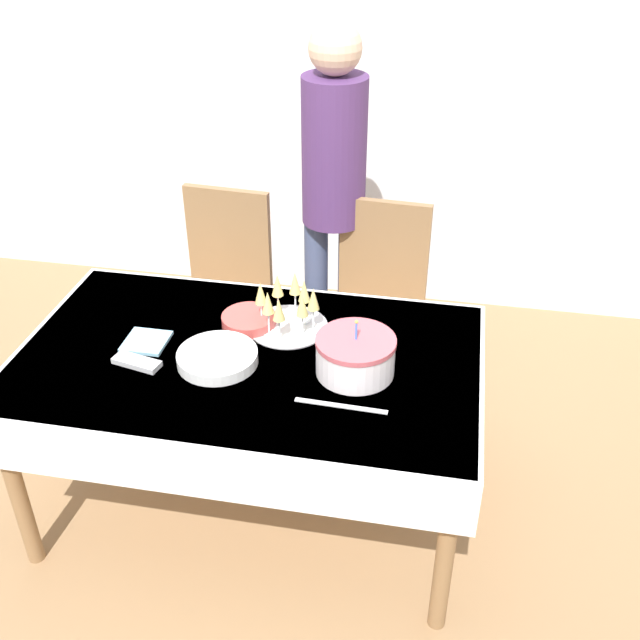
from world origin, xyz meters
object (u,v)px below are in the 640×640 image
champagne_tray (288,306)px  dining_chair_far_right (378,300)px  plate_stack_dessert (249,320)px  birthday_cake (355,356)px  dining_chair_far_left (223,285)px  plate_stack_main (217,358)px  person_standing (334,178)px

champagne_tray → dining_chair_far_right: bearing=66.4°
plate_stack_dessert → birthday_cake: bearing=-26.6°
dining_chair_far_left → plate_stack_main: (0.26, -0.87, 0.23)m
dining_chair_far_right → person_standing: 0.57m
birthday_cake → dining_chair_far_left: bearing=131.4°
dining_chair_far_left → person_standing: (0.48, 0.18, 0.48)m
dining_chair_far_left → birthday_cake: dining_chair_far_left is taller
plate_stack_main → plate_stack_dessert: size_ratio=1.39×
dining_chair_far_left → person_standing: bearing=20.9°
dining_chair_far_left → plate_stack_main: dining_chair_far_left is taller
dining_chair_far_left → plate_stack_dessert: bearing=-63.7°
champagne_tray → plate_stack_main: 0.33m
plate_stack_main → person_standing: (0.22, 1.05, 0.25)m
dining_chair_far_left → birthday_cake: (0.73, -0.83, 0.28)m
dining_chair_far_right → champagne_tray: (-0.27, -0.61, 0.31)m
dining_chair_far_right → champagne_tray: size_ratio=3.22×
dining_chair_far_left → plate_stack_main: bearing=-73.2°
champagne_tray → person_standing: 0.81m
plate_stack_main → plate_stack_dessert: bearing=80.3°
dining_chair_far_right → person_standing: (-0.23, 0.18, 0.48)m
plate_stack_main → plate_stack_dessert: (0.04, 0.25, -0.00)m
dining_chair_far_left → birthday_cake: size_ratio=3.53×
dining_chair_far_left → birthday_cake: bearing=-48.6°
plate_stack_main → dining_chair_far_right: bearing=62.4°
dining_chair_far_left → champagne_tray: 0.82m
plate_stack_main → dining_chair_far_left: bearing=106.8°
birthday_cake → plate_stack_main: (-0.47, -0.03, -0.05)m
birthday_cake → person_standing: 1.07m
person_standing → plate_stack_dessert: bearing=-102.4°
birthday_cake → champagne_tray: (-0.28, 0.23, 0.03)m
dining_chair_far_left → champagne_tray: (0.45, -0.61, 0.31)m
champagne_tray → dining_chair_far_left: bearing=126.6°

